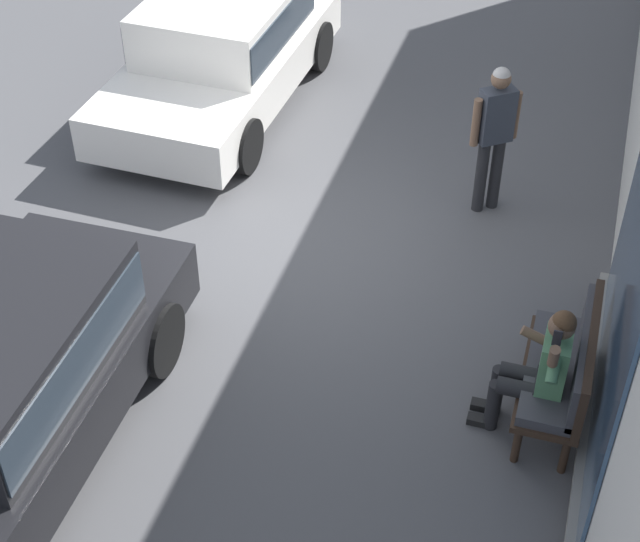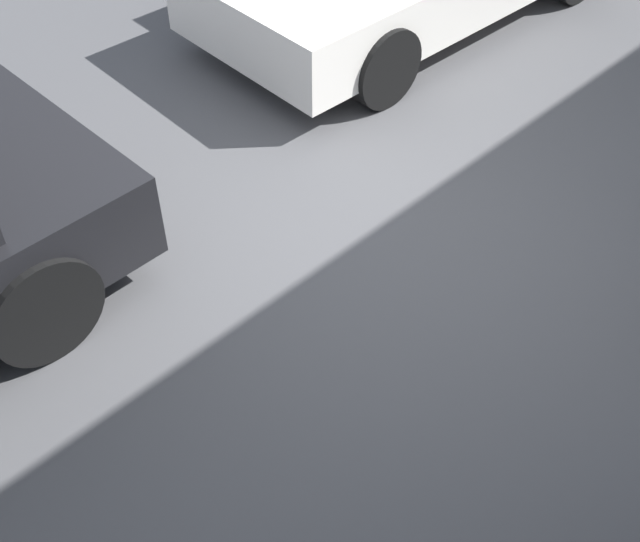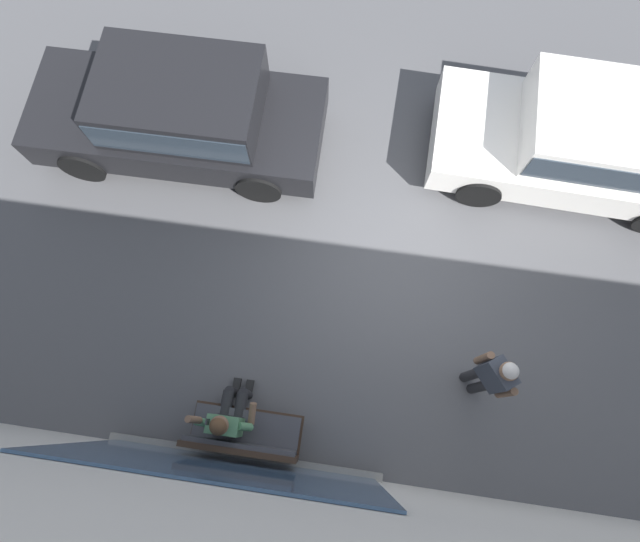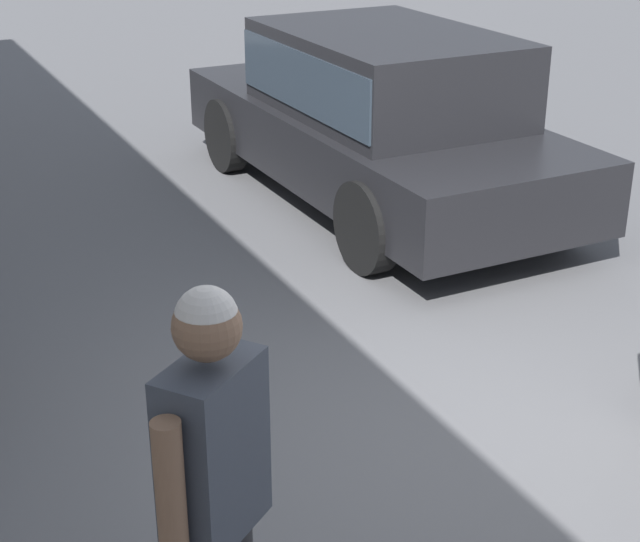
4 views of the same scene
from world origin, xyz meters
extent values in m
plane|color=#4C4C4F|center=(0.00, 0.00, 0.00)|extent=(60.00, 60.00, 0.00)
cube|color=beige|center=(0.00, 3.40, 2.50)|extent=(18.00, 0.40, 5.00)
cube|color=#385170|center=(1.64, 3.18, 1.45)|extent=(3.40, 0.03, 2.50)
cube|color=gray|center=(1.64, 3.15, 0.18)|extent=(3.60, 0.12, 0.10)
cylinder|color=#332319|center=(2.26, 3.00, 0.20)|extent=(0.07, 0.07, 0.41)
cylinder|color=#332319|center=(1.02, 3.00, 0.20)|extent=(0.07, 0.07, 0.41)
cylinder|color=#332319|center=(2.26, 2.61, 0.20)|extent=(0.07, 0.07, 0.41)
cylinder|color=#332319|center=(1.02, 2.61, 0.20)|extent=(0.07, 0.07, 0.41)
cube|color=#332319|center=(1.64, 2.81, 0.44)|extent=(1.40, 0.55, 0.06)
cube|color=#38383D|center=(1.64, 2.81, 0.52)|extent=(1.34, 0.49, 0.10)
cube|color=#332319|center=(1.64, 3.04, 0.74)|extent=(1.40, 0.07, 0.55)
cube|color=#38383D|center=(1.64, 2.98, 0.74)|extent=(1.34, 0.06, 0.47)
cylinder|color=black|center=(1.95, 2.57, 0.52)|extent=(0.15, 0.42, 0.15)
cylinder|color=black|center=(1.95, 2.36, 0.26)|extent=(0.12, 0.12, 0.52)
cube|color=black|center=(1.95, 2.28, 0.04)|extent=(0.10, 0.24, 0.07)
cylinder|color=black|center=(1.77, 2.57, 0.52)|extent=(0.15, 0.42, 0.15)
cylinder|color=black|center=(1.77, 2.36, 0.26)|extent=(0.12, 0.12, 0.52)
cube|color=black|center=(1.77, 2.28, 0.04)|extent=(0.10, 0.24, 0.07)
cube|color=black|center=(1.86, 2.78, 0.52)|extent=(0.34, 0.24, 0.14)
cube|color=#4C7F56|center=(1.86, 2.78, 0.80)|extent=(0.38, 0.22, 0.56)
sphere|color=brown|center=(1.86, 2.78, 1.22)|extent=(0.22, 0.22, 0.22)
sphere|color=#4C331E|center=(1.86, 2.79, 1.25)|extent=(0.20, 0.20, 0.20)
cylinder|color=#4C7F56|center=(1.62, 2.76, 0.91)|extent=(0.20, 0.10, 0.28)
cylinder|color=brown|center=(1.57, 2.60, 0.79)|extent=(0.08, 0.27, 0.17)
cylinder|color=#4C7F56|center=(2.10, 2.78, 0.98)|extent=(0.25, 0.10, 0.22)
cylinder|color=brown|center=(2.17, 2.76, 1.17)|extent=(0.16, 0.08, 0.25)
cube|color=#232328|center=(2.00, 2.76, 1.21)|extent=(0.02, 0.07, 0.15)
cube|color=white|center=(-2.49, -1.85, 0.52)|extent=(4.29, 1.95, 0.54)
cube|color=white|center=(-2.66, -1.84, 1.12)|extent=(2.25, 1.67, 0.65)
cube|color=#28333D|center=(-2.66, -1.84, 1.12)|extent=(2.21, 1.70, 0.45)
cylinder|color=black|center=(-1.15, -1.02, 0.33)|extent=(0.67, 0.20, 0.66)
cylinder|color=black|center=(-1.21, -2.76, 0.33)|extent=(0.67, 0.20, 0.66)
cube|color=black|center=(3.48, -1.45, 0.54)|extent=(4.39, 1.78, 0.56)
cube|color=black|center=(3.30, -1.45, 1.16)|extent=(2.29, 1.55, 0.67)
cube|color=#28333D|center=(3.30, -1.45, 1.16)|extent=(2.24, 1.58, 0.47)
cylinder|color=black|center=(4.82, -0.61, 0.35)|extent=(0.69, 0.19, 0.69)
cylinder|color=black|center=(4.84, -2.27, 0.35)|extent=(0.69, 0.19, 0.69)
cylinder|color=black|center=(2.11, -0.63, 0.35)|extent=(0.69, 0.19, 0.69)
cylinder|color=black|center=(2.13, -2.29, 0.35)|extent=(0.69, 0.19, 0.69)
cylinder|color=#232326|center=(-1.17, 1.69, 0.44)|extent=(0.13, 0.13, 0.88)
cylinder|color=#232326|center=(-1.28, 1.84, 0.44)|extent=(0.13, 0.13, 0.88)
cube|color=#333842|center=(-1.23, 1.77, 1.18)|extent=(0.38, 0.41, 0.60)
cylinder|color=brown|center=(-1.09, 1.58, 1.14)|extent=(0.09, 0.09, 0.54)
cylinder|color=brown|center=(-1.37, 1.95, 1.14)|extent=(0.09, 0.09, 0.54)
sphere|color=brown|center=(-1.23, 1.77, 1.60)|extent=(0.21, 0.21, 0.21)
sphere|color=#B7B2AD|center=(-1.23, 1.77, 1.64)|extent=(0.19, 0.19, 0.19)
camera|label=1|loc=(7.78, 2.60, 6.46)|focal=55.00mm
camera|label=2|loc=(3.12, 2.60, 3.66)|focal=45.00mm
camera|label=3|loc=(0.73, 2.60, 7.11)|focal=28.00mm
camera|label=4|loc=(-3.65, 2.60, 2.89)|focal=55.00mm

